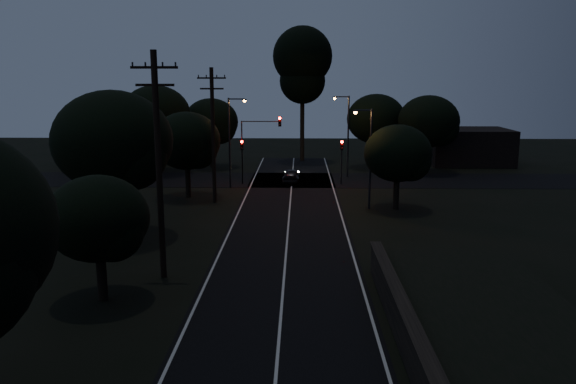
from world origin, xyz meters
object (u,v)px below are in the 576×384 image
object	(u,v)px
signal_left	(242,154)
tall_pine	(303,64)
signal_mast	(260,137)
utility_pole_mid	(159,163)
signal_right	(342,154)
streetlight_a	(231,136)
streetlight_b	(346,130)
car	(291,176)
streetlight_c	(368,152)
utility_pole_far	(213,133)

from	to	relation	value
signal_left	tall_pine	bearing A→B (deg)	69.54
signal_mast	utility_pole_mid	bearing A→B (deg)	-97.04
signal_right	streetlight_a	xyz separation A→B (m)	(-9.91, -1.99, 1.80)
streetlight_a	streetlight_b	xyz separation A→B (m)	(10.61, 6.00, 0.00)
utility_pole_mid	signal_left	world-z (taller)	utility_pole_mid
signal_right	car	world-z (taller)	signal_right
tall_pine	streetlight_c	distance (m)	26.38
streetlight_a	car	size ratio (longest dim) A/B	2.04
signal_right	streetlight_c	size ratio (longest dim) A/B	0.55
streetlight_b	car	xyz separation A→B (m)	(-5.37, -3.33, -3.97)
tall_pine	streetlight_a	size ratio (longest dim) A/B	1.95
utility_pole_far	signal_right	xyz separation A→B (m)	(10.60, 7.99, -2.65)
signal_mast	car	xyz separation A→B (m)	(2.85, 0.68, -3.67)
tall_pine	streetlight_b	size ratio (longest dim) A/B	1.95
signal_right	signal_left	bearing A→B (deg)	180.00
utility_pole_far	streetlight_b	xyz separation A→B (m)	(11.31, 12.00, -0.85)
tall_pine	signal_mast	bearing A→B (deg)	-104.62
signal_left	car	world-z (taller)	signal_left
utility_pole_far	streetlight_a	size ratio (longest dim) A/B	1.31
car	streetlight_a	bearing A→B (deg)	28.97
utility_pole_mid	utility_pole_far	size ratio (longest dim) A/B	1.05
car	streetlight_c	bearing A→B (deg)	120.85
streetlight_a	streetlight_b	distance (m)	12.19
streetlight_c	streetlight_b	bearing A→B (deg)	92.14
signal_mast	streetlight_b	bearing A→B (deg)	25.99
signal_mast	streetlight_b	world-z (taller)	streetlight_b
signal_mast	streetlight_a	distance (m)	3.13
streetlight_b	car	bearing A→B (deg)	-148.25
tall_pine	utility_pole_mid	bearing A→B (deg)	-99.93
signal_left	signal_right	distance (m)	9.20
utility_pole_far	tall_pine	size ratio (longest dim) A/B	0.67
tall_pine	streetlight_a	xyz separation A→B (m)	(-6.31, -17.00, -6.60)
signal_left	car	distance (m)	5.07
tall_pine	streetlight_c	world-z (taller)	tall_pine
signal_mast	streetlight_a	xyz separation A→B (m)	(-2.39, -1.99, 0.30)
signal_right	streetlight_b	distance (m)	4.45
signal_right	signal_mast	size ratio (longest dim) A/B	0.66
signal_right	streetlight_b	xyz separation A→B (m)	(0.71, 4.01, 1.80)
signal_mast	car	bearing A→B (deg)	13.49
signal_left	signal_mast	distance (m)	2.26
utility_pole_far	signal_mast	bearing A→B (deg)	68.89
utility_pole_mid	streetlight_c	xyz separation A→B (m)	(11.83, 15.00, -1.39)
signal_left	car	size ratio (longest dim) A/B	1.05
streetlight_c	utility_pole_far	bearing A→B (deg)	170.40
utility_pole_far	signal_left	bearing A→B (deg)	80.06
signal_right	utility_pole_far	bearing A→B (deg)	-143.00
tall_pine	signal_right	xyz separation A→B (m)	(3.60, -15.01, -8.40)
streetlight_a	streetlight_c	distance (m)	13.72
signal_mast	streetlight_c	bearing A→B (deg)	-48.81
utility_pole_far	signal_left	distance (m)	8.53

